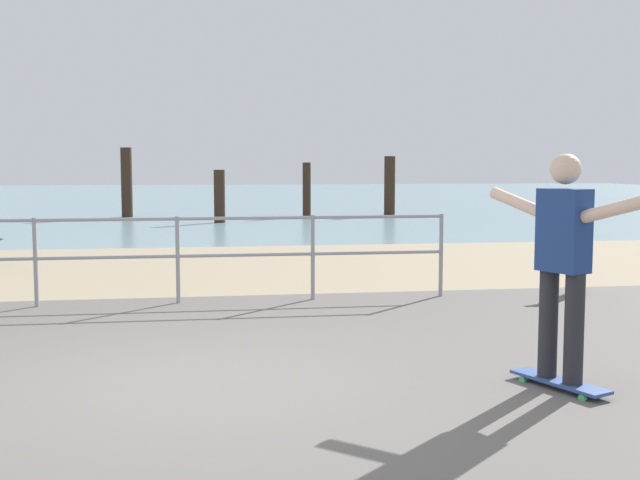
{
  "coord_description": "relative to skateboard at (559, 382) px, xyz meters",
  "views": [
    {
      "loc": [
        0.19,
        -5.8,
        1.65
      ],
      "look_at": [
        1.39,
        2.0,
        0.9
      ],
      "focal_mm": 44.26,
      "sensor_mm": 36.0,
      "label": 1
    }
  ],
  "objects": [
    {
      "name": "ground_plane",
      "position": [
        -2.78,
        -0.51,
        -0.07
      ],
      "size": [
        24.0,
        10.0,
        0.04
      ],
      "primitive_type": "cube",
      "color": "#605B56",
      "rests_on": "ground"
    },
    {
      "name": "beach_strip",
      "position": [
        -2.78,
        7.49,
        -0.07
      ],
      "size": [
        24.0,
        6.0,
        0.04
      ],
      "primitive_type": "cube",
      "color": "tan",
      "rests_on": "ground"
    },
    {
      "name": "sea_surface",
      "position": [
        -2.78,
        35.49,
        -0.07
      ],
      "size": [
        72.0,
        50.0,
        0.04
      ],
      "primitive_type": "cube",
      "color": "#75939E",
      "rests_on": "ground"
    },
    {
      "name": "skateboard",
      "position": [
        0.0,
        0.0,
        0.0
      ],
      "size": [
        0.5,
        0.81,
        0.08
      ],
      "color": "#334C8C",
      "rests_on": "ground"
    },
    {
      "name": "skateboarder",
      "position": [
        -0.0,
        0.0,
        0.95
      ],
      "size": [
        0.65,
        1.37,
        1.65
      ],
      "color": "#26262B",
      "rests_on": "skateboard"
    },
    {
      "name": "bollard_short",
      "position": [
        2.12,
        3.99,
        0.25
      ],
      "size": [
        0.18,
        0.18,
        0.63
      ],
      "primitive_type": "cylinder",
      "color": "#332319",
      "rests_on": "ground"
    },
    {
      "name": "seagull",
      "position": [
        2.14,
        3.99,
        0.63
      ],
      "size": [
        0.49,
        0.19,
        0.18
      ],
      "color": "white",
      "rests_on": "bollard_short"
    },
    {
      "name": "groyne_post_1",
      "position": [
        -4.81,
        20.02,
        1.03
      ],
      "size": [
        0.35,
        0.35,
        2.19
      ],
      "primitive_type": "cylinder",
      "color": "#332319",
      "rests_on": "ground"
    },
    {
      "name": "groyne_post_2",
      "position": [
        -2.0,
        17.18,
        0.69
      ],
      "size": [
        0.32,
        0.32,
        1.51
      ],
      "primitive_type": "cylinder",
      "color": "#332319",
      "rests_on": "ground"
    },
    {
      "name": "groyne_post_3",
      "position": [
        0.8,
        19.43,
        0.8
      ],
      "size": [
        0.26,
        0.26,
        1.73
      ],
      "primitive_type": "cylinder",
      "color": "#332319",
      "rests_on": "ground"
    },
    {
      "name": "groyne_post_4",
      "position": [
        3.61,
        19.87,
        0.9
      ],
      "size": [
        0.36,
        0.36,
        1.93
      ],
      "primitive_type": "cylinder",
      "color": "#332319",
      "rests_on": "ground"
    }
  ]
}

